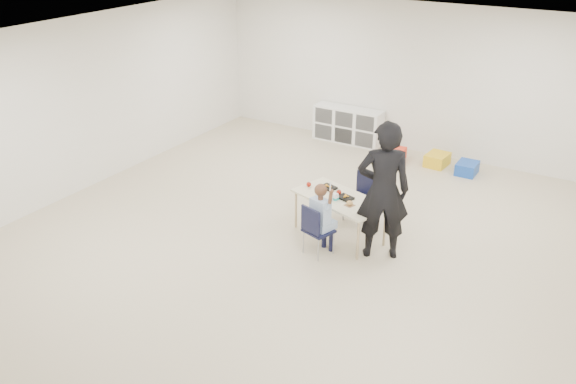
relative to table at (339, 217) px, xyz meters
The scene contains 16 objects.
room 1.35m from the table, 121.28° to the right, with size 9.00×9.02×2.80m.
table is the anchor object (origin of this frame).
chair_near 0.58m from the table, 92.09° to the right, with size 0.36×0.33×0.74m, color black, non-canonical shape.
chair_far 0.58m from the table, 87.91° to the left, with size 0.36×0.33×0.74m, color black, non-canonical shape.
child 0.63m from the table, 92.09° to the right, with size 0.49×0.49×1.16m, color #A8C3E3, non-canonical shape.
lunch_tray_near 0.33m from the table, ahead, with size 0.22×0.16×0.03m, color black.
lunch_tray_far 0.47m from the table, 145.07° to the left, with size 0.22×0.16×0.03m, color black.
milk_carton 0.37m from the table, 98.72° to the right, with size 0.07×0.07×0.10m, color white.
bread_roll 0.43m from the table, 34.38° to the right, with size 0.09×0.09×0.07m, color tan.
apple_near 0.35m from the table, 125.30° to the left, with size 0.07×0.07×0.07m, color maroon.
apple_far 0.66m from the table, 170.00° to the left, with size 0.07×0.07×0.07m, color maroon.
cubby_shelf 3.95m from the table, 114.07° to the left, with size 1.40×0.40×0.70m, color white.
adult 0.97m from the table, 14.13° to the right, with size 0.70×0.46×1.91m, color black.
bin_red 3.19m from the table, 97.59° to the left, with size 0.34×0.44×0.22m, color red.
bin_yellow 3.33m from the table, 83.87° to the left, with size 0.36×0.46×0.23m, color yellow.
bin_blue 3.34m from the table, 73.72° to the left, with size 0.34×0.43×0.21m, color #1644A9.
Camera 1 is at (3.74, -6.29, 4.29)m, focal length 38.00 mm.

